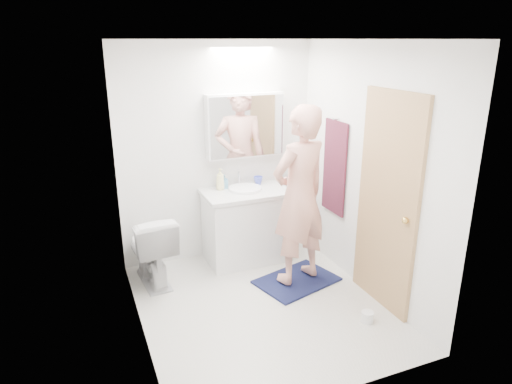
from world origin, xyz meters
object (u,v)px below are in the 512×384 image
soap_bottle_a (220,179)px  toothbrush_cup (258,180)px  toilet_paper_roll (367,317)px  soap_bottle_b (225,182)px  medicine_cabinet (245,126)px  vanity_cabinet (246,227)px  person (299,196)px  toilet (151,248)px

soap_bottle_a → toothbrush_cup: 0.46m
toothbrush_cup → toilet_paper_roll: size_ratio=0.94×
soap_bottle_a → toothbrush_cup: (0.46, 0.01, -0.07)m
soap_bottle_a → soap_bottle_b: 0.08m
medicine_cabinet → toilet_paper_roll: size_ratio=8.00×
vanity_cabinet → toilet_paper_roll: bearing=-70.9°
soap_bottle_a → toilet_paper_roll: 2.09m
vanity_cabinet → medicine_cabinet: size_ratio=1.02×
person → toilet_paper_roll: person is taller
soap_bottle_a → vanity_cabinet: bearing=-31.1°
soap_bottle_a → toothbrush_cup: bearing=1.3°
toilet → soap_bottle_b: size_ratio=4.98×
toilet → soap_bottle_b: bearing=-166.6°
person → soap_bottle_a: person is taller
soap_bottle_a → soap_bottle_b: size_ratio=1.58×
vanity_cabinet → person: (0.29, -0.70, 0.55)m
person → soap_bottle_b: bearing=-77.3°
person → medicine_cabinet: bearing=-92.3°
vanity_cabinet → person: size_ratio=0.50×
toilet → soap_bottle_a: bearing=-167.2°
medicine_cabinet → toilet: 1.65m
medicine_cabinet → vanity_cabinet: bearing=-108.9°
medicine_cabinet → toilet: medicine_cabinet is taller
toilet → toothbrush_cup: 1.42m
soap_bottle_b → toothbrush_cup: (0.40, -0.02, -0.03)m
medicine_cabinet → toilet: size_ratio=1.17×
vanity_cabinet → toilet_paper_roll: vanity_cabinet is taller
toilet → soap_bottle_b: soap_bottle_b is taller
soap_bottle_a → toilet_paper_roll: size_ratio=2.17×
toilet → soap_bottle_a: size_ratio=3.16×
toilet → person: bearing=152.4°
toothbrush_cup → toilet_paper_roll: toothbrush_cup is taller
soap_bottle_a → toilet_paper_roll: bearing=-65.3°
toothbrush_cup → medicine_cabinet: bearing=159.8°
person → toilet: bearing=-38.6°
medicine_cabinet → toilet_paper_roll: medicine_cabinet is taller
vanity_cabinet → soap_bottle_a: bearing=148.9°
vanity_cabinet → medicine_cabinet: medicine_cabinet is taller
person → toilet_paper_roll: (0.26, -0.87, -0.89)m
toilet → toilet_paper_roll: bearing=133.6°
vanity_cabinet → soap_bottle_a: soap_bottle_a is taller
toilet_paper_roll → medicine_cabinet: bearing=104.8°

